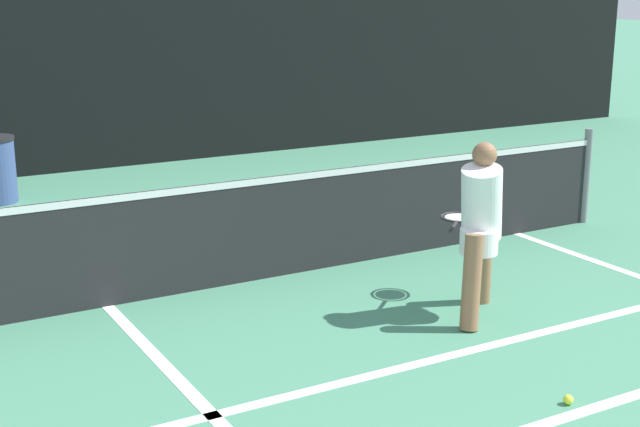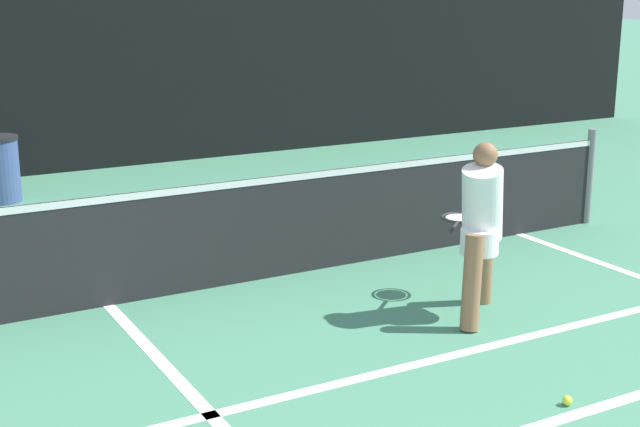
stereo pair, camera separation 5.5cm
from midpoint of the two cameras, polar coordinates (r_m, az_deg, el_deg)
name	(u,v)px [view 1 (the left image)]	position (r m, az deg, el deg)	size (l,w,h in m)	color
court_service_line	(213,415)	(5.79, -7.17, -12.70)	(8.25, 0.10, 0.01)	white
court_center_mark	(180,381)	(6.26, -9.21, -10.56)	(0.10, 3.37, 0.01)	white
court_sideline_right	(640,277)	(8.76, 19.61, -3.83)	(0.10, 4.37, 0.01)	white
net	(104,248)	(7.59, -13.87, -2.16)	(11.09, 0.09, 1.07)	slate
player_practicing	(480,224)	(7.27, 9.97, -0.65)	(0.82, 1.10, 1.42)	#8C6042
tennis_ball_scattered_6	(568,400)	(6.08, 15.35, -11.42)	(0.07, 0.07, 0.07)	#D1E033
parked_car	(60,107)	(15.91, -16.43, 6.56)	(1.86, 4.50, 1.37)	silver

